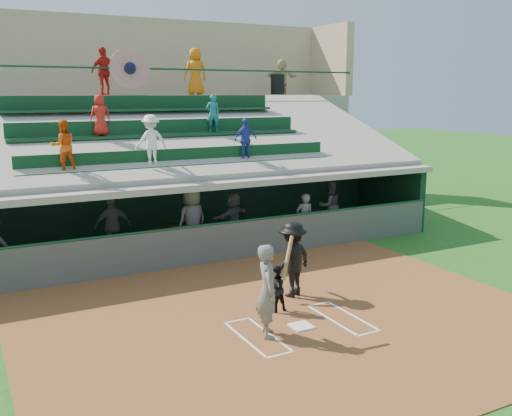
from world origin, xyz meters
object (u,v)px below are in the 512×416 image
home_plate (301,326)px  trash_bin (278,85)px  catcher (275,289)px  batter_at_plate (268,290)px

home_plate → trash_bin: (6.91, 13.09, 5.02)m
catcher → home_plate: bearing=90.2°
batter_at_plate → catcher: (0.76, 1.04, -0.42)m
batter_at_plate → catcher: bearing=53.8°
catcher → trash_bin: size_ratio=1.13×
home_plate → catcher: catcher is taller
trash_bin → catcher: bearing=-119.9°
trash_bin → home_plate: bearing=-117.8°
home_plate → batter_at_plate: batter_at_plate is taller
batter_at_plate → catcher: size_ratio=1.89×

